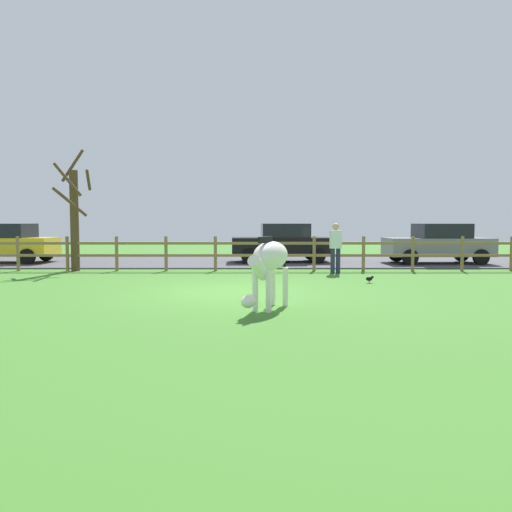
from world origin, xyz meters
The scene contains 10 objects.
ground_plane centered at (0.00, 0.00, 0.00)m, with size 60.00×60.00×0.00m, color #3D7528.
parking_asphalt centered at (0.00, 9.30, 0.03)m, with size 28.00×7.40×0.05m, color #47474C.
paddock_fence centered at (-0.01, 5.00, 0.67)m, with size 22.08×0.11×1.19m.
bare_tree centered at (-5.67, 5.03, 1.92)m, with size 1.16×1.25×4.20m.
zebra centered at (0.78, -2.41, 0.93)m, with size 1.10×1.79×1.41m.
crow_on_grass centered at (3.66, 1.64, 0.13)m, with size 0.21×0.10×0.20m.
parked_car_grey centered at (7.70, 7.55, 0.84)m, with size 4.04×1.96×1.56m.
parked_car_black centered at (1.60, 8.20, 0.84)m, with size 4.07×2.02×1.56m.
parked_car_yellow centered at (-9.57, 7.92, 0.84)m, with size 4.01×1.89×1.56m.
visitor_near_fence centered at (3.12, 4.19, 0.91)m, with size 0.37×0.24×1.64m.
Camera 1 is at (0.53, -11.93, 1.70)m, focal length 34.84 mm.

